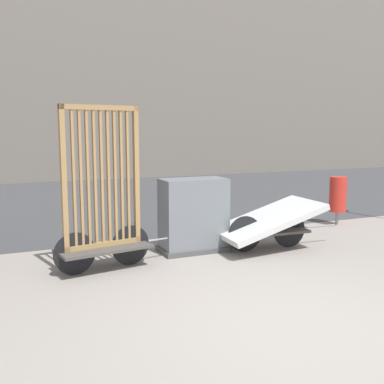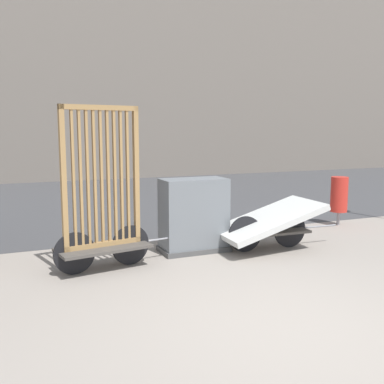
% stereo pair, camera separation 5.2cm
% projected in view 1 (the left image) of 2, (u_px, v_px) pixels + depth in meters
% --- Properties ---
extents(ground_plane, '(60.00, 60.00, 0.00)m').
position_uv_depth(ground_plane, '(296.00, 327.00, 4.55)').
color(ground_plane, gray).
extents(road_strip, '(56.00, 10.16, 0.01)m').
position_uv_depth(road_strip, '(102.00, 199.00, 12.87)').
color(road_strip, '#424244').
rests_on(road_strip, ground_plane).
extents(building_facade, '(48.00, 4.00, 12.92)m').
position_uv_depth(building_facade, '(61.00, 20.00, 18.42)').
color(building_facade, slate).
rests_on(building_facade, ground_plane).
extents(bike_cart_with_bedframe, '(2.04, 0.83, 2.32)m').
position_uv_depth(bike_cart_with_bedframe, '(103.00, 212.00, 6.31)').
color(bike_cart_with_bedframe, '#4C4742').
rests_on(bike_cart_with_bedframe, ground_plane).
extents(bike_cart_with_mattress, '(2.20, 1.16, 0.80)m').
position_uv_depth(bike_cart_with_mattress, '(268.00, 222.00, 7.44)').
color(bike_cart_with_mattress, '#4C4742').
rests_on(bike_cart_with_mattress, ground_plane).
extents(utility_cabinet, '(1.12, 0.61, 1.20)m').
position_uv_depth(utility_cabinet, '(194.00, 218.00, 7.33)').
color(utility_cabinet, '#4C4C4C').
rests_on(utility_cabinet, ground_plane).
extents(trash_bin, '(0.35, 0.35, 1.01)m').
position_uv_depth(trash_bin, '(338.00, 194.00, 9.34)').
color(trash_bin, gray).
rests_on(trash_bin, ground_plane).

